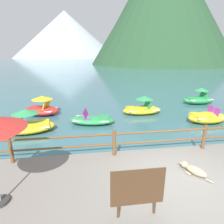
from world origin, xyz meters
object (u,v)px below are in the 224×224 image
(pedal_boat_6, at_px, (42,108))
(sign_board, at_px, (138,188))
(pedal_boat_0, at_px, (29,125))
(dog_resting, at_px, (194,170))
(pedal_boat_5, at_px, (207,117))
(pedal_boat_1, at_px, (199,99))
(pedal_boat_2, at_px, (92,120))
(pedal_boat_3, at_px, (142,108))

(pedal_boat_6, bearing_deg, sign_board, -66.49)
(pedal_boat_0, bearing_deg, dog_resting, -39.15)
(pedal_boat_5, height_order, pedal_boat_6, pedal_boat_6)
(pedal_boat_1, relative_size, pedal_boat_5, 1.06)
(pedal_boat_2, bearing_deg, pedal_boat_5, -6.22)
(sign_board, bearing_deg, pedal_boat_5, 46.28)
(pedal_boat_2, bearing_deg, pedal_boat_0, -167.18)
(pedal_boat_3, bearing_deg, pedal_boat_6, 173.78)
(pedal_boat_5, relative_size, pedal_boat_6, 0.93)
(pedal_boat_0, distance_m, pedal_boat_2, 3.28)
(sign_board, xyz_separation_m, pedal_boat_5, (5.86, 6.13, -0.81))
(pedal_boat_3, height_order, pedal_boat_6, pedal_boat_6)
(dog_resting, xyz_separation_m, pedal_boat_5, (3.76, 4.90, -0.21))
(pedal_boat_0, xyz_separation_m, pedal_boat_1, (11.71, 3.95, 0.00))
(sign_board, distance_m, pedal_boat_2, 6.94)
(dog_resting, bearing_deg, pedal_boat_2, 116.59)
(pedal_boat_2, distance_m, pedal_boat_5, 6.61)
(pedal_boat_2, bearing_deg, sign_board, -84.09)
(pedal_boat_3, bearing_deg, pedal_boat_5, -32.93)
(sign_board, height_order, pedal_boat_5, sign_board)
(pedal_boat_5, bearing_deg, pedal_boat_2, 173.78)
(pedal_boat_2, relative_size, pedal_boat_5, 1.16)
(dog_resting, height_order, pedal_boat_3, pedal_boat_3)
(pedal_boat_2, bearing_deg, dog_resting, -63.41)
(pedal_boat_6, bearing_deg, pedal_boat_3, -6.22)
(pedal_boat_0, distance_m, pedal_boat_3, 6.86)
(pedal_boat_1, xyz_separation_m, pedal_boat_6, (-11.69, -1.14, 0.02))
(pedal_boat_1, bearing_deg, pedal_boat_2, -159.24)
(sign_board, bearing_deg, pedal_boat_1, 52.23)
(dog_resting, distance_m, pedal_boat_2, 6.29)
(pedal_boat_3, bearing_deg, pedal_boat_1, 19.59)
(sign_board, relative_size, pedal_boat_5, 0.51)
(pedal_boat_5, xyz_separation_m, pedal_boat_6, (-9.75, 2.81, 0.11))
(pedal_boat_3, bearing_deg, pedal_boat_0, -162.08)
(pedal_boat_6, bearing_deg, dog_resting, -52.15)
(pedal_boat_0, height_order, pedal_boat_6, pedal_boat_6)
(dog_resting, xyz_separation_m, pedal_boat_3, (0.52, 7.00, -0.14))
(pedal_boat_5, bearing_deg, pedal_boat_0, -179.94)
(pedal_boat_0, xyz_separation_m, pedal_boat_5, (9.76, 0.01, -0.09))
(dog_resting, height_order, pedal_boat_0, pedal_boat_0)
(sign_board, xyz_separation_m, pedal_boat_2, (-0.71, 6.85, -0.89))
(pedal_boat_1, distance_m, pedal_boat_5, 4.40)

